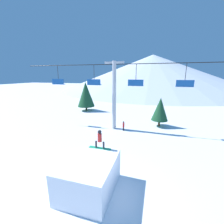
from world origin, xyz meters
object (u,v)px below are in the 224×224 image
at_px(snowboarder, 100,139).
at_px(distant_skier, 123,126).
at_px(snow_ramp, 89,175).
at_px(pine_tree_near, 160,109).

relative_size(snowboarder, distant_skier, 1.27).
distance_m(snowboarder, distant_skier, 9.10).
relative_size(snow_ramp, pine_tree_near, 0.93).
distance_m(pine_tree_near, distant_skier, 5.61).
height_order(snowboarder, distant_skier, snowboarder).
distance_m(snow_ramp, snowboarder, 2.32).
height_order(pine_tree_near, distant_skier, pine_tree_near).
height_order(snow_ramp, snowboarder, snowboarder).
xyz_separation_m(snowboarder, pine_tree_near, (4.13, 11.95, -0.25)).
xyz_separation_m(snow_ramp, snowboarder, (0.08, 1.62, 1.66)).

